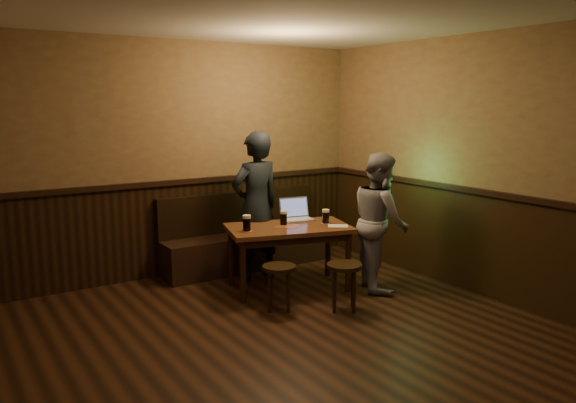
% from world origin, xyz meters
% --- Properties ---
extents(room, '(5.04, 6.04, 2.84)m').
position_xyz_m(room, '(0.00, 0.22, 1.20)').
color(room, black).
rests_on(room, ground).
extents(bench, '(2.20, 0.50, 0.95)m').
position_xyz_m(bench, '(0.82, 2.75, 0.31)').
color(bench, black).
rests_on(bench, ground).
extents(pub_table, '(1.50, 1.10, 0.72)m').
position_xyz_m(pub_table, '(0.82, 1.74, 0.62)').
color(pub_table, brown).
rests_on(pub_table, ground).
extents(stool_left, '(0.40, 0.40, 0.46)m').
position_xyz_m(stool_left, '(0.37, 1.24, 0.37)').
color(stool_left, black).
rests_on(stool_left, ground).
extents(stool_right, '(0.41, 0.41, 0.48)m').
position_xyz_m(stool_right, '(0.92, 0.88, 0.38)').
color(stool_right, black).
rests_on(stool_right, ground).
extents(pint_left, '(0.11, 0.11, 0.18)m').
position_xyz_m(pint_left, '(0.31, 1.77, 0.81)').
color(pint_left, '#AE2F15').
rests_on(pint_left, pub_table).
extents(pint_mid, '(0.11, 0.11, 0.16)m').
position_xyz_m(pint_mid, '(0.80, 1.82, 0.80)').
color(pint_mid, '#AE2F15').
rests_on(pint_mid, pub_table).
extents(pint_right, '(0.11, 0.11, 0.16)m').
position_xyz_m(pint_right, '(1.24, 1.63, 0.80)').
color(pint_right, '#AE2F15').
rests_on(pint_right, pub_table).
extents(laptop, '(0.41, 0.35, 0.25)m').
position_xyz_m(laptop, '(1.08, 1.99, 0.78)').
color(laptop, silver).
rests_on(laptop, pub_table).
extents(menu, '(0.27, 0.25, 0.00)m').
position_xyz_m(menu, '(1.28, 1.45, 0.72)').
color(menu, silver).
rests_on(menu, pub_table).
extents(person_suit, '(0.67, 0.46, 1.75)m').
position_xyz_m(person_suit, '(0.69, 2.25, 0.87)').
color(person_suit, black).
rests_on(person_suit, ground).
extents(person_grey, '(0.84, 0.92, 1.54)m').
position_xyz_m(person_grey, '(1.70, 1.22, 0.77)').
color(person_grey, gray).
rests_on(person_grey, ground).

